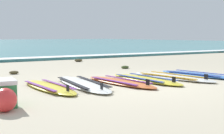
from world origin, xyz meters
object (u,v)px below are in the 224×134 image
at_px(surfboard_0, 49,87).
at_px(cooler_box, 3,93).
at_px(surfboard_3, 145,79).
at_px(surfboard_5, 197,75).
at_px(surfboard_1, 82,84).
at_px(beach_ball, 5,100).
at_px(surfboard_4, 172,77).
at_px(surfboard_2, 120,82).

bearing_deg(surfboard_0, cooler_box, -135.99).
height_order(surfboard_3, surfboard_5, same).
bearing_deg(cooler_box, surfboard_1, 30.46).
bearing_deg(beach_ball, surfboard_4, 16.35).
height_order(surfboard_2, surfboard_5, same).
distance_m(surfboard_2, cooler_box, 2.66).
distance_m(surfboard_1, beach_ball, 2.27).
relative_size(surfboard_4, cooler_box, 4.72).
relative_size(surfboard_1, beach_ball, 7.87).
distance_m(surfboard_0, surfboard_1, 0.70).
bearing_deg(surfboard_1, surfboard_0, -178.90).
height_order(cooler_box, beach_ball, cooler_box).
relative_size(surfboard_2, surfboard_4, 0.91).
distance_m(surfboard_3, cooler_box, 3.32).
distance_m(surfboard_3, beach_ball, 3.48).
bearing_deg(surfboard_2, surfboard_4, 0.27).
relative_size(surfboard_0, surfboard_2, 0.96).
distance_m(surfboard_2, surfboard_5, 2.25).
height_order(surfboard_0, surfboard_5, same).
height_order(surfboard_1, cooler_box, cooler_box).
relative_size(surfboard_2, beach_ball, 6.74).
distance_m(surfboard_5, cooler_box, 4.84).
xyz_separation_m(surfboard_0, cooler_box, (-1.05, -1.01, 0.16)).
distance_m(surfboard_5, beach_ball, 4.97).
bearing_deg(surfboard_4, cooler_box, -167.95).
xyz_separation_m(surfboard_2, surfboard_4, (1.44, 0.01, -0.00)).
bearing_deg(surfboard_5, cooler_box, -169.90).
distance_m(surfboard_3, surfboard_4, 0.75).
distance_m(surfboard_4, surfboard_5, 0.81).
height_order(surfboard_3, surfboard_4, same).
relative_size(surfboard_1, surfboard_4, 1.06).
relative_size(surfboard_0, surfboard_5, 0.92).
xyz_separation_m(surfboard_0, surfboard_5, (3.71, -0.17, -0.00)).
bearing_deg(surfboard_5, surfboard_2, -179.69).
bearing_deg(surfboard_5, surfboard_1, 176.61).
relative_size(surfboard_3, surfboard_4, 0.94).
distance_m(surfboard_1, surfboard_2, 0.79).
distance_m(surfboard_1, surfboard_5, 3.02).
distance_m(surfboard_1, surfboard_4, 2.21).
distance_m(surfboard_2, surfboard_4, 1.44).
height_order(surfboard_2, surfboard_4, same).
xyz_separation_m(surfboard_1, surfboard_5, (3.02, -0.18, 0.00)).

